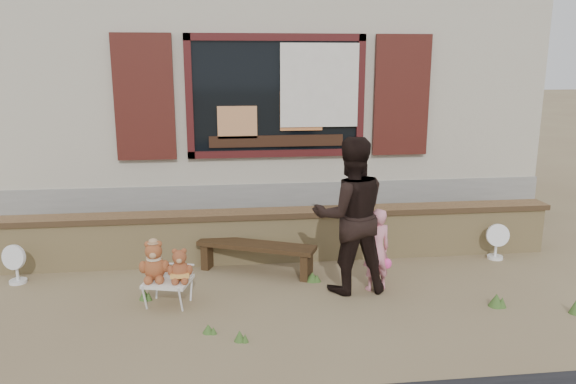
{
  "coord_description": "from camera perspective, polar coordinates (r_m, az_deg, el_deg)",
  "views": [
    {
      "loc": [
        -0.79,
        -5.92,
        2.56
      ],
      "look_at": [
        0.0,
        0.6,
        1.0
      ],
      "focal_mm": 35.0,
      "sensor_mm": 36.0,
      "label": 1
    }
  ],
  "objects": [
    {
      "name": "ground",
      "position": [
        6.49,
        0.65,
        -9.85
      ],
      "size": [
        80.0,
        80.0,
        0.0
      ],
      "primitive_type": "plane",
      "color": "brown",
      "rests_on": "ground"
    },
    {
      "name": "shopfront",
      "position": [
        10.45,
        -2.62,
        10.27
      ],
      "size": [
        8.04,
        5.13,
        4.0
      ],
      "color": "gray",
      "rests_on": "ground"
    },
    {
      "name": "brick_wall",
      "position": [
        7.31,
        -0.38,
        -4.31
      ],
      "size": [
        7.1,
        0.36,
        0.67
      ],
      "color": "tan",
      "rests_on": "ground"
    },
    {
      "name": "bench",
      "position": [
        6.89,
        -3.25,
        -6.04
      ],
      "size": [
        1.46,
        0.87,
        0.37
      ],
      "rotation": [
        0.0,
        0.0,
        -0.42
      ],
      "color": "black",
      "rests_on": "ground"
    },
    {
      "name": "folding_chair",
      "position": [
        6.15,
        -12.09,
        -8.94
      ],
      "size": [
        0.55,
        0.51,
        0.28
      ],
      "rotation": [
        0.0,
        0.0,
        -0.26
      ],
      "color": "silver",
      "rests_on": "ground"
    },
    {
      "name": "teddy_bear_left",
      "position": [
        6.11,
        -13.45,
        -6.72
      ],
      "size": [
        0.38,
        0.35,
        0.43
      ],
      "primitive_type": null,
      "rotation": [
        0.0,
        0.0,
        -0.26
      ],
      "color": "brown",
      "rests_on": "folding_chair"
    },
    {
      "name": "teddy_bear_right",
      "position": [
        6.03,
        -10.93,
        -7.22
      ],
      "size": [
        0.32,
        0.29,
        0.36
      ],
      "primitive_type": null,
      "rotation": [
        0.0,
        0.0,
        -0.26
      ],
      "color": "brown",
      "rests_on": "folding_chair"
    },
    {
      "name": "child",
      "position": [
        6.41,
        8.97,
        -5.8
      ],
      "size": [
        0.39,
        0.31,
        0.95
      ],
      "primitive_type": "imported",
      "rotation": [
        0.0,
        0.0,
        3.4
      ],
      "color": "pink",
      "rests_on": "ground"
    },
    {
      "name": "adult",
      "position": [
        6.24,
        6.35,
        -2.38
      ],
      "size": [
        0.88,
        0.7,
        1.75
      ],
      "primitive_type": "imported",
      "rotation": [
        0.0,
        0.0,
        3.19
      ],
      "color": "black",
      "rests_on": "ground"
    },
    {
      "name": "fan_left",
      "position": [
        7.31,
        -25.9,
        -6.57
      ],
      "size": [
        0.31,
        0.2,
        0.47
      ],
      "rotation": [
        0.0,
        0.0,
        -0.33
      ],
      "color": "white",
      "rests_on": "ground"
    },
    {
      "name": "fan_right",
      "position": [
        7.84,
        20.41,
        -4.7
      ],
      "size": [
        0.3,
        0.2,
        0.48
      ],
      "rotation": [
        0.0,
        0.0,
        -0.14
      ],
      "color": "white",
      "rests_on": "ground"
    },
    {
      "name": "grass_tufts",
      "position": [
        6.15,
        9.2,
        -10.75
      ],
      "size": [
        4.58,
        1.49,
        0.16
      ],
      "color": "#3D6026",
      "rests_on": "ground"
    }
  ]
}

